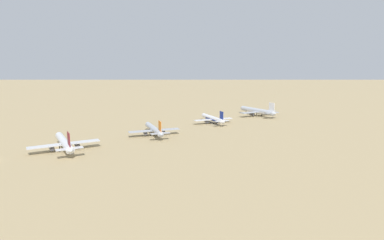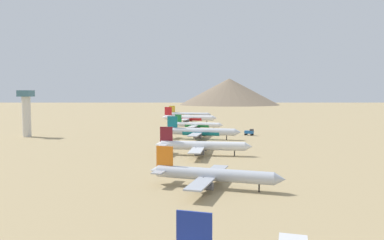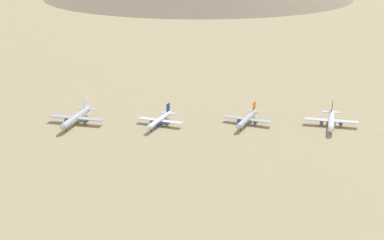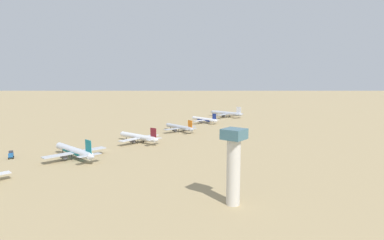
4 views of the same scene
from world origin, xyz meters
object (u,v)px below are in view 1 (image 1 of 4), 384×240
at_px(parked_jet_0, 257,111).
at_px(parked_jet_3, 64,142).
at_px(parked_jet_1, 213,119).
at_px(parked_jet_2, 154,129).

xyz_separation_m(parked_jet_0, parked_jet_3, (-24.29, 154.27, -0.26)).
bearing_deg(parked_jet_3, parked_jet_0, -81.05).
distance_m(parked_jet_1, parked_jet_2, 53.82).
xyz_separation_m(parked_jet_0, parked_jet_2, (-18.53, 103.66, -0.54)).
relative_size(parked_jet_2, parked_jet_3, 0.92).
bearing_deg(parked_jet_1, parked_jet_3, 99.80).
bearing_deg(parked_jet_3, parked_jet_2, -83.50).
bearing_deg(parked_jet_0, parked_jet_3, 98.95).
distance_m(parked_jet_0, parked_jet_3, 156.17).
height_order(parked_jet_2, parked_jet_3, parked_jet_3).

